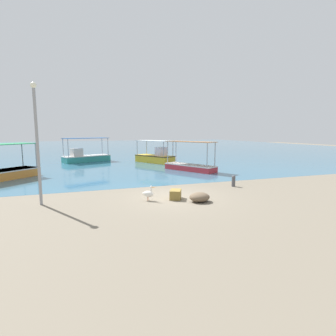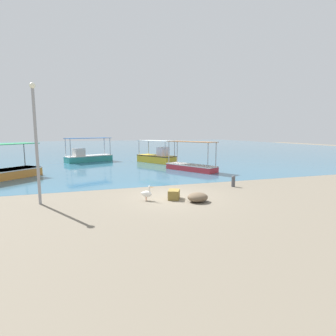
# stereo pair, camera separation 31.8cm
# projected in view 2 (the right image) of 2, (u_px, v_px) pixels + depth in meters

# --- Properties ---
(ground) EXTENTS (120.00, 120.00, 0.00)m
(ground) POSITION_uv_depth(u_px,v_px,m) (173.00, 197.00, 14.41)
(ground) COLOR #786D5C
(harbor_water) EXTENTS (110.00, 90.00, 0.00)m
(harbor_water) POSITION_uv_depth(u_px,v_px,m) (105.00, 147.00, 59.67)
(harbor_water) COLOR #386986
(harbor_water) RESTS_ON ground
(fishing_boat_center) EXTENTS (3.96, 5.10, 2.54)m
(fishing_boat_center) POSITION_uv_depth(u_px,v_px,m) (157.00, 157.00, 30.29)
(fishing_boat_center) COLOR gold
(fishing_boat_center) RESTS_ON harbor_water
(fishing_boat_near_left) EXTENTS (3.71, 5.17, 2.67)m
(fishing_boat_near_left) POSITION_uv_depth(u_px,v_px,m) (191.00, 165.00, 24.09)
(fishing_boat_near_left) COLOR #BF2C35
(fishing_boat_near_left) RESTS_ON harbor_water
(fishing_boat_far_right) EXTENTS (5.71, 3.77, 2.82)m
(fishing_boat_far_right) POSITION_uv_depth(u_px,v_px,m) (88.00, 156.00, 31.27)
(fishing_boat_far_right) COLOR teal
(fishing_boat_far_right) RESTS_ON harbor_water
(pelican) EXTENTS (0.70, 0.59, 0.80)m
(pelican) POSITION_uv_depth(u_px,v_px,m) (147.00, 194.00, 13.59)
(pelican) COLOR #E0997A
(pelican) RESTS_ON ground
(lamp_post) EXTENTS (0.28, 0.28, 5.83)m
(lamp_post) POSITION_uv_depth(u_px,v_px,m) (36.00, 138.00, 12.54)
(lamp_post) COLOR gray
(lamp_post) RESTS_ON ground
(mooring_bollard) EXTENTS (0.24, 0.24, 0.74)m
(mooring_bollard) POSITION_uv_depth(u_px,v_px,m) (233.00, 181.00, 17.02)
(mooring_bollard) COLOR #47474C
(mooring_bollard) RESTS_ON ground
(net_pile) EXTENTS (1.06, 0.90, 0.48)m
(net_pile) POSITION_uv_depth(u_px,v_px,m) (198.00, 197.00, 13.37)
(net_pile) COLOR brown
(net_pile) RESTS_ON ground
(cargo_crate) EXTENTS (0.85, 0.96, 0.49)m
(cargo_crate) POSITION_uv_depth(u_px,v_px,m) (174.00, 194.00, 13.93)
(cargo_crate) COLOR olive
(cargo_crate) RESTS_ON ground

